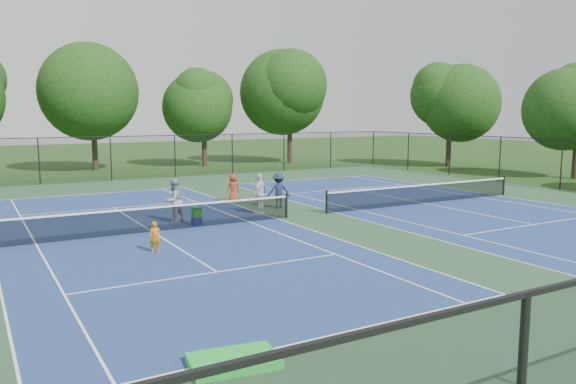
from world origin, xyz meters
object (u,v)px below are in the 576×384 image
tree_side_e (450,99)px  bystander_a (260,194)px  bystander_b (279,191)px  bystander_c (233,188)px  instructor (174,201)px  tree_back_b (92,87)px  child_player (155,237)px  ball_crate (197,221)px  ball_hopper (197,212)px  tree_back_c (203,103)px  tree_back_d (290,88)px

tree_side_e → bystander_a: bearing=-153.1°
bystander_b → bystander_c: (-1.07, 2.90, -0.12)m
instructor → tree_side_e: bearing=-179.7°
tree_back_b → bystander_a: size_ratio=5.43×
child_player → bystander_c: (6.66, 8.56, 0.21)m
bystander_b → ball_crate: bearing=37.7°
bystander_a → ball_crate: 3.73m
tree_back_b → child_player: bearing=-97.5°
tree_back_b → bystander_b: bearing=-80.6°
ball_crate → ball_hopper: bearing=0.0°
tree_back_b → ball_hopper: tree_back_b is taller
ball_crate → tree_side_e: bearing=25.9°
bystander_c → tree_back_c: bearing=-105.2°
bystander_b → ball_hopper: bystander_b is taller
bystander_a → child_player: bearing=2.2°
tree_back_c → ball_crate: (-10.04, -24.60, -5.32)m
bystander_a → instructor: bearing=-33.1°
tree_back_d → ball_hopper: size_ratio=23.60×
tree_back_d → ball_hopper: 30.36m
instructor → ball_crate: bearing=97.6°
ball_crate → instructor: bearing=121.0°
tree_back_b → bystander_c: tree_back_b is taller
tree_back_c → instructor: tree_back_c is taller
tree_back_b → child_player: size_ratio=9.72×
tree_back_c → tree_back_b: bearing=173.7°
tree_back_c → tree_side_e: 21.10m
tree_back_d → instructor: 29.88m
tree_back_d → ball_crate: tree_back_d is taller
bystander_b → bystander_c: bystander_b is taller
instructor → tree_back_c: bearing=-137.7°
tree_back_b → tree_side_e: size_ratio=1.13×
tree_back_d → tree_side_e: size_ratio=1.17×
tree_back_d → bystander_c: size_ratio=7.17×
ball_hopper → ball_crate: bearing=0.0°
ball_crate → bystander_b: bearing=22.4°
tree_side_e → bystander_c: tree_side_e is taller
bystander_a → bystander_b: (1.46, 0.91, -0.08)m
bystander_c → ball_hopper: bearing=54.1°
bystander_b → tree_back_d: bearing=-106.0°
bystander_a → bystander_b: 1.72m
tree_side_e → ball_crate: bearing=-154.1°
tree_back_d → ball_hopper: tree_back_d is taller
tree_side_e → bystander_b: size_ratio=5.25×
tree_back_d → bystander_b: 25.93m
bystander_b → tree_back_c: bearing=-87.5°
tree_back_b → ball_crate: (-1.04, -25.60, -6.43)m
tree_back_d → instructor: (-18.64, -22.60, -5.90)m
bystander_c → ball_crate: size_ratio=3.84×
tree_back_c → instructor: bearing=-114.3°
ball_hopper → bystander_b: bearing=22.4°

